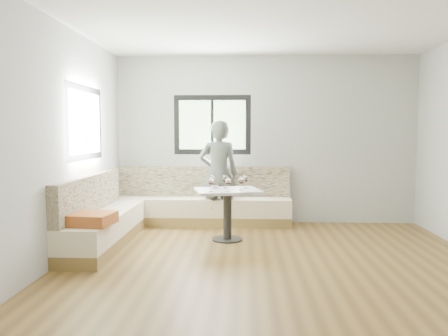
# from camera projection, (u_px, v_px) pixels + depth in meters

# --- Properties ---
(room) EXTENTS (5.01, 5.01, 2.81)m
(room) POSITION_uv_depth(u_px,v_px,m) (269.00, 142.00, 4.93)
(room) COLOR brown
(room) RESTS_ON ground
(banquette) EXTENTS (2.90, 2.80, 0.95)m
(banquette) POSITION_uv_depth(u_px,v_px,m) (163.00, 211.00, 6.62)
(banquette) COLOR olive
(banquette) RESTS_ON ground
(table) EXTENTS (1.01, 0.87, 0.72)m
(table) POSITION_uv_depth(u_px,v_px,m) (227.00, 202.00, 6.15)
(table) COLOR black
(table) RESTS_ON ground
(person) EXTENTS (0.67, 0.48, 1.72)m
(person) POSITION_uv_depth(u_px,v_px,m) (219.00, 174.00, 7.02)
(person) COLOR #4E534D
(person) RESTS_ON ground
(olive_ramekin) EXTENTS (0.11, 0.11, 0.04)m
(olive_ramekin) POSITION_uv_depth(u_px,v_px,m) (215.00, 187.00, 6.18)
(olive_ramekin) COLOR white
(olive_ramekin) RESTS_ON table
(wine_glass_a) EXTENTS (0.08, 0.08, 0.19)m
(wine_glass_a) POSITION_uv_depth(u_px,v_px,m) (211.00, 182.00, 5.91)
(wine_glass_a) COLOR white
(wine_glass_a) RESTS_ON table
(wine_glass_b) EXTENTS (0.08, 0.08, 0.19)m
(wine_glass_b) POSITION_uv_depth(u_px,v_px,m) (228.00, 182.00, 5.92)
(wine_glass_b) COLOR white
(wine_glass_b) RESTS_ON table
(wine_glass_c) EXTENTS (0.08, 0.08, 0.19)m
(wine_glass_c) POSITION_uv_depth(u_px,v_px,m) (241.00, 181.00, 6.04)
(wine_glass_c) COLOR white
(wine_glass_c) RESTS_ON table
(wine_glass_d) EXTENTS (0.08, 0.08, 0.19)m
(wine_glass_d) POSITION_uv_depth(u_px,v_px,m) (225.00, 179.00, 6.26)
(wine_glass_d) COLOR white
(wine_glass_d) RESTS_ON table
(wine_glass_e) EXTENTS (0.08, 0.08, 0.19)m
(wine_glass_e) POSITION_uv_depth(u_px,v_px,m) (245.00, 179.00, 6.24)
(wine_glass_e) COLOR white
(wine_glass_e) RESTS_ON table
(wine_glass_f) EXTENTS (0.08, 0.08, 0.19)m
(wine_glass_f) POSITION_uv_depth(u_px,v_px,m) (212.00, 179.00, 6.25)
(wine_glass_f) COLOR white
(wine_glass_f) RESTS_ON table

